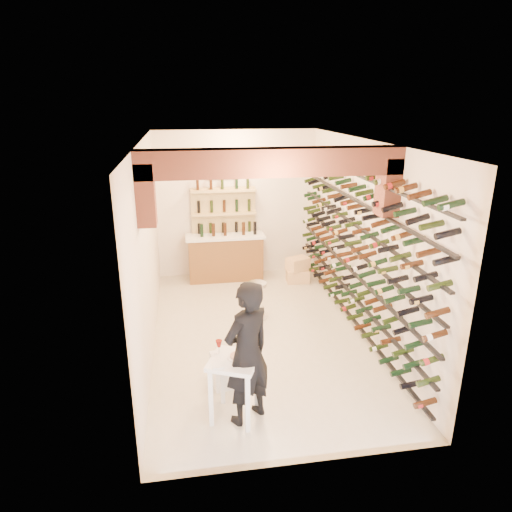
{
  "coord_description": "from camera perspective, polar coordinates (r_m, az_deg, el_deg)",
  "views": [
    {
      "loc": [
        -1.17,
        -6.92,
        3.78
      ],
      "look_at": [
        0.0,
        0.3,
        1.3
      ],
      "focal_mm": 32.32,
      "sensor_mm": 36.0,
      "label": 1
    }
  ],
  "objects": [
    {
      "name": "crate_upper",
      "position": [
        10.01,
        5.2,
        -0.95
      ],
      "size": [
        0.55,
        0.47,
        0.27
      ],
      "primitive_type": "cube",
      "rotation": [
        0.0,
        0.0,
        0.41
      ],
      "color": "#E8B97F",
      "rests_on": "crate_lower"
    },
    {
      "name": "wine_rack",
      "position": [
        7.76,
        11.6,
        1.62
      ],
      "size": [
        0.32,
        5.7,
        2.56
      ],
      "color": "black",
      "rests_on": "ground"
    },
    {
      "name": "tasting_table",
      "position": [
        5.77,
        -2.75,
        -13.85
      ],
      "size": [
        0.74,
        0.74,
        1.0
      ],
      "rotation": [
        0.0,
        0.0,
        -0.4
      ],
      "color": "white",
      "rests_on": "ground"
    },
    {
      "name": "back_shelving",
      "position": [
        10.19,
        -4.01,
        3.84
      ],
      "size": [
        1.4,
        0.31,
        2.73
      ],
      "color": "tan",
      "rests_on": "ground"
    },
    {
      "name": "person",
      "position": [
        5.61,
        -1.11,
        -11.97
      ],
      "size": [
        0.8,
        0.74,
        1.84
      ],
      "primitive_type": "imported",
      "rotation": [
        0.0,
        0.0,
        3.72
      ],
      "color": "black",
      "rests_on": "ground"
    },
    {
      "name": "ground",
      "position": [
        7.97,
        0.35,
        -9.58
      ],
      "size": [
        6.0,
        6.0,
        0.0
      ],
      "primitive_type": "plane",
      "color": "beige",
      "rests_on": "ground"
    },
    {
      "name": "white_stool",
      "position": [
        6.61,
        -3.8,
        -13.87
      ],
      "size": [
        0.42,
        0.42,
        0.45
      ],
      "primitive_type": "cube",
      "rotation": [
        0.0,
        0.0,
        0.18
      ],
      "color": "white",
      "rests_on": "ground"
    },
    {
      "name": "back_counter",
      "position": [
        10.14,
        -3.8,
        0.02
      ],
      "size": [
        1.7,
        0.62,
        1.29
      ],
      "color": "brown",
      "rests_on": "ground"
    },
    {
      "name": "chrome_barstool",
      "position": [
        8.33,
        0.14,
        -5.19
      ],
      "size": [
        0.36,
        0.36,
        0.69
      ],
      "rotation": [
        0.0,
        0.0,
        0.28
      ],
      "color": "silver",
      "rests_on": "ground"
    },
    {
      "name": "room_shell",
      "position": [
        6.93,
        0.74,
        5.98
      ],
      "size": [
        3.52,
        6.02,
        3.21
      ],
      "color": "silver",
      "rests_on": "ground"
    },
    {
      "name": "crate_lower",
      "position": [
        10.11,
        5.16,
        -2.43
      ],
      "size": [
        0.49,
        0.36,
        0.29
      ],
      "primitive_type": "cube",
      "rotation": [
        0.0,
        0.0,
        -0.06
      ],
      "color": "#E8B97F",
      "rests_on": "ground"
    }
  ]
}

